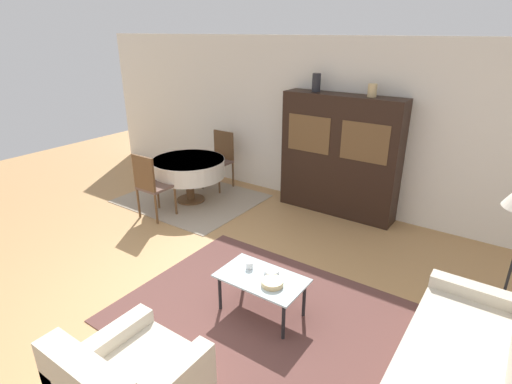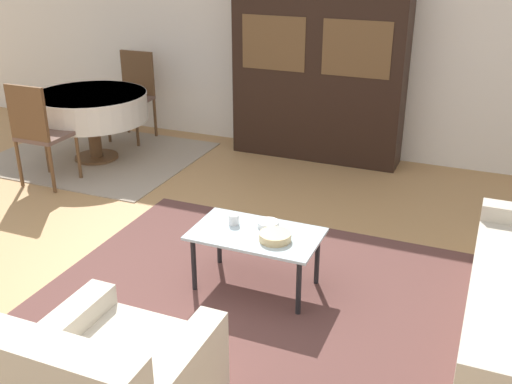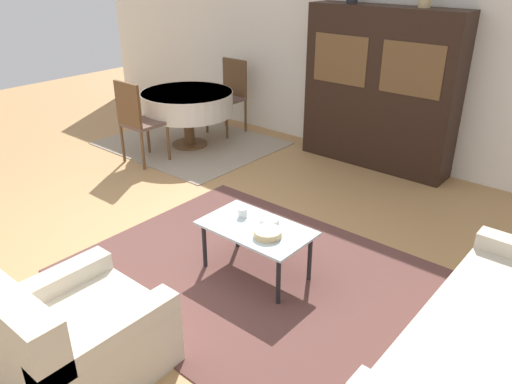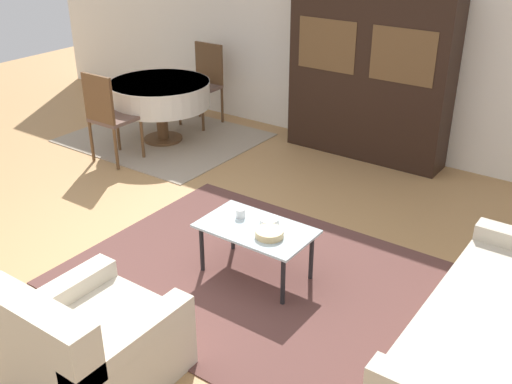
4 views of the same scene
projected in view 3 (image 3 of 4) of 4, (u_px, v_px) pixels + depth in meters
The scene contains 14 objects.
ground_plane at pixel (137, 266), 4.26m from camera, with size 14.00×14.00×0.00m, color tan.
wall_back at pixel (362, 48), 6.18m from camera, with size 10.00×0.06×2.70m.
area_rug at pixel (261, 278), 4.09m from camera, with size 2.98×2.24×0.01m.
dining_rug at pixel (191, 143), 7.00m from camera, with size 2.21×1.86×0.01m.
couch at pixel (511, 358), 2.89m from camera, with size 0.93×2.01×0.81m.
armchair at pixel (72, 338), 3.04m from camera, with size 0.86×0.92×0.79m.
coffee_table at pixel (256, 232), 3.99m from camera, with size 0.90×0.53×0.43m.
display_cabinet at pixel (379, 90), 5.94m from camera, with size 1.87×0.41×1.89m.
dining_table at pixel (187, 103), 6.67m from camera, with size 1.22×1.22×0.75m.
dining_chair_near at pixel (137, 118), 6.10m from camera, with size 0.44×0.44×1.04m.
dining_chair_far at pixel (230, 92), 7.25m from camera, with size 0.44×0.44×1.04m.
cup at pixel (243, 212), 4.11m from camera, with size 0.07×0.07×0.08m.
bowl at pixel (268, 233), 3.83m from camera, with size 0.22×0.22×0.05m.
bowl_small at pixel (270, 221), 4.02m from camera, with size 0.15×0.15×0.04m.
Camera 3 is at (3.08, -2.08, 2.40)m, focal length 35.00 mm.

